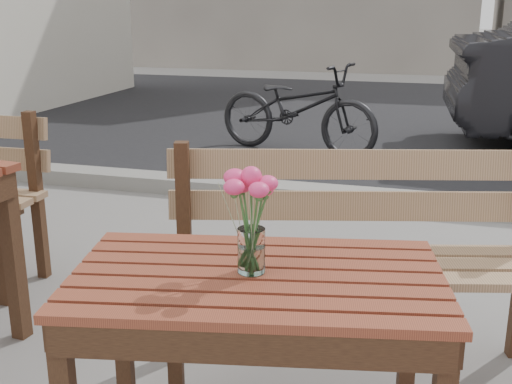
% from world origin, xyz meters
% --- Properties ---
extents(street, '(30.00, 8.12, 0.12)m').
position_xyz_m(street, '(0.00, 5.06, 0.03)').
color(street, black).
rests_on(street, ground).
extents(main_table, '(1.21, 0.85, 0.68)m').
position_xyz_m(main_table, '(-0.16, 0.09, 0.57)').
color(main_table, maroon).
rests_on(main_table, ground).
extents(main_bench, '(1.60, 0.83, 0.95)m').
position_xyz_m(main_bench, '(0.05, 0.80, 0.58)').
color(main_bench, '#846144').
rests_on(main_bench, ground).
extents(main_vase, '(0.18, 0.18, 0.32)m').
position_xyz_m(main_vase, '(-0.18, 0.10, 0.88)').
color(main_vase, white).
rests_on(main_vase, main_table).
extents(bicycle, '(1.82, 1.03, 0.91)m').
position_xyz_m(bicycle, '(-1.03, 4.62, 0.45)').
color(bicycle, black).
rests_on(bicycle, ground).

